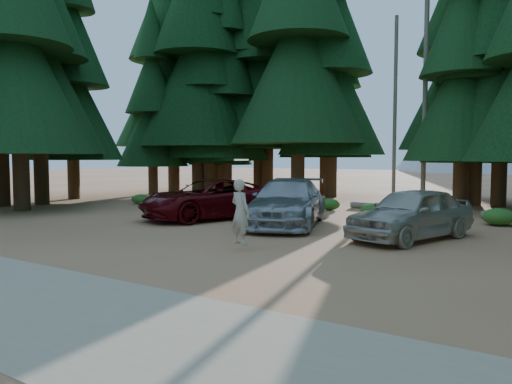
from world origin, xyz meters
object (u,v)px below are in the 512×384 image
silver_minivan_center (287,202)px  log_mid (387,207)px  red_pickup (209,199)px  frisbee_player (240,211)px  log_left (248,200)px  silver_minivan_right (411,213)px

silver_minivan_center → log_mid: 6.88m
red_pickup → log_mid: bearing=74.7°
red_pickup → log_mid: size_ratio=1.59×
red_pickup → frisbee_player: bearing=-25.2°
log_mid → silver_minivan_center: bearing=-97.5°
silver_minivan_center → log_mid: bearing=59.8°
log_left → log_mid: 6.98m
silver_minivan_center → red_pickup: bearing=160.4°
silver_minivan_center → log_left: (-5.72, 5.95, -0.62)m
silver_minivan_center → log_left: 8.28m
log_left → log_mid: bearing=8.0°
silver_minivan_center → log_left: bearing=113.8°
log_mid → log_left: bearing=-170.8°
red_pickup → silver_minivan_right: size_ratio=1.24×
frisbee_player → silver_minivan_center: bearing=-60.4°
red_pickup → frisbee_player: frisbee_player is taller
silver_minivan_right → log_mid: bearing=131.3°
silver_minivan_center → frisbee_player: frisbee_player is taller
log_mid → red_pickup: bearing=-121.7°
silver_minivan_center → silver_minivan_right: 4.48m
silver_minivan_center → silver_minivan_right: silver_minivan_center is taller
log_left → silver_minivan_center: bearing=-44.7°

